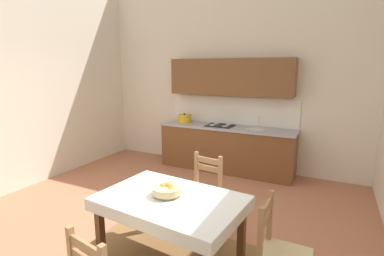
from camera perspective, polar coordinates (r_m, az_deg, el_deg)
name	(u,v)px	position (r m, az deg, el deg)	size (l,w,h in m)	color
ground_plane	(148,235)	(3.91, -8.73, -20.23)	(5.97, 6.35, 0.10)	#AD6B4C
wall_back	(229,66)	(5.96, 7.28, 12.08)	(5.97, 0.12, 4.12)	silver
kitchen_cabinetry	(227,128)	(5.72, 6.94, -0.02)	(2.67, 0.63, 2.20)	brown
dining_table	(171,209)	(3.00, -4.27, -15.67)	(1.50, 1.07, 0.75)	#56331C
dining_chair_window_side	(280,254)	(2.80, 17.07, -22.83)	(0.42, 0.42, 0.93)	#D1BC89
dining_chair_kitchen_side	(202,193)	(3.78, 2.03, -12.79)	(0.48, 0.48, 0.93)	#D1BC89
fruit_bowl	(167,190)	(2.97, -4.95, -12.08)	(0.30, 0.30, 0.12)	tan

